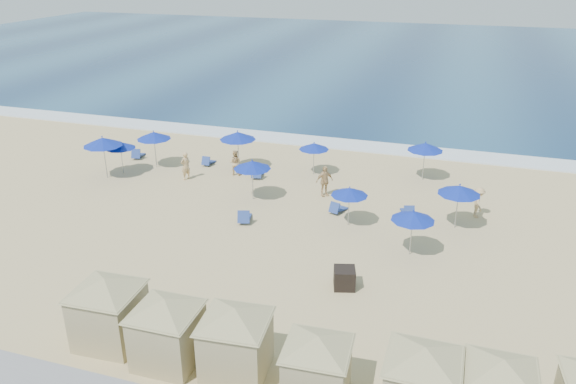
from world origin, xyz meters
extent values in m
plane|color=tan|center=(0.00, 0.00, 0.00)|extent=(160.00, 160.00, 0.00)
cube|color=navy|center=(0.00, 55.00, 0.03)|extent=(160.00, 80.00, 0.06)
cube|color=white|center=(0.00, 15.50, 0.04)|extent=(160.00, 2.50, 0.08)
cube|color=black|center=(4.46, -3.17, 0.44)|extent=(1.09, 1.09, 0.88)
cube|color=tan|center=(-2.80, -9.20, 1.05)|extent=(2.20, 2.20, 2.11)
cube|color=tan|center=(-2.80, -9.20, 2.11)|extent=(2.31, 2.31, 0.08)
pyramid|color=tan|center=(-2.80, -9.20, 2.63)|extent=(4.62, 4.62, 0.53)
cube|color=tan|center=(-0.29, -9.53, 1.01)|extent=(2.04, 2.04, 2.02)
cube|color=tan|center=(-0.29, -9.53, 2.02)|extent=(2.14, 2.14, 0.08)
pyramid|color=tan|center=(-0.29, -9.53, 2.52)|extent=(4.42, 4.42, 0.50)
cube|color=tan|center=(2.14, -9.35, 1.02)|extent=(2.20, 2.20, 2.04)
cube|color=tan|center=(2.14, -9.35, 2.04)|extent=(2.31, 2.31, 0.08)
pyramid|color=tan|center=(2.14, -9.35, 2.55)|extent=(4.46, 4.46, 0.51)
cube|color=tan|center=(4.99, -9.68, 0.95)|extent=(2.01, 2.01, 1.90)
cube|color=tan|center=(4.99, -9.68, 1.90)|extent=(2.11, 2.11, 0.08)
pyramid|color=tan|center=(4.99, -9.68, 2.38)|extent=(4.16, 4.16, 0.48)
cube|color=tan|center=(8.14, -9.47, 2.05)|extent=(2.18, 2.18, 0.08)
pyramid|color=tan|center=(8.14, -9.47, 2.56)|extent=(4.49, 4.49, 0.51)
cube|color=tan|center=(10.31, -9.14, 1.92)|extent=(2.03, 2.03, 0.08)
pyramid|color=tan|center=(10.31, -9.14, 2.40)|extent=(4.22, 4.22, 0.48)
cylinder|color=#A5A8AD|center=(-11.89, 5.60, 0.86)|extent=(0.05, 0.05, 1.72)
cone|color=#0E259B|center=(-11.89, 5.60, 1.88)|extent=(1.90, 1.90, 0.41)
sphere|color=#0E259B|center=(-11.89, 5.60, 2.12)|extent=(0.07, 0.07, 0.07)
cylinder|color=#A5A8AD|center=(-12.41, 4.61, 1.08)|extent=(0.06, 0.06, 2.16)
cone|color=#0E259B|center=(-12.41, 4.61, 2.36)|extent=(2.39, 2.39, 0.51)
sphere|color=#0E259B|center=(-12.41, 4.61, 2.68)|extent=(0.09, 0.09, 0.09)
cylinder|color=#A5A8AD|center=(-10.42, 7.21, 0.99)|extent=(0.05, 0.05, 1.99)
cone|color=#0E259B|center=(-10.42, 7.21, 2.17)|extent=(2.20, 2.20, 0.47)
sphere|color=#0E259B|center=(-10.42, 7.21, 2.46)|extent=(0.08, 0.08, 0.08)
cylinder|color=#A5A8AD|center=(-5.08, 8.43, 1.05)|extent=(0.06, 0.06, 2.10)
cone|color=#0E259B|center=(-5.08, 8.43, 2.29)|extent=(2.32, 2.32, 0.50)
sphere|color=#0E259B|center=(-5.08, 8.43, 2.60)|extent=(0.09, 0.09, 0.09)
cylinder|color=#A5A8AD|center=(-2.49, 4.25, 0.96)|extent=(0.05, 0.05, 1.92)
cone|color=#0E259B|center=(-2.49, 4.25, 2.09)|extent=(2.12, 2.12, 0.45)
sphere|color=#0E259B|center=(-2.49, 4.25, 2.37)|extent=(0.08, 0.08, 0.08)
cylinder|color=#A5A8AD|center=(-0.23, 9.10, 0.86)|extent=(0.05, 0.05, 1.72)
cone|color=#0E259B|center=(-0.23, 9.10, 1.87)|extent=(1.90, 1.90, 0.41)
sphere|color=#0E259B|center=(-0.23, 9.10, 2.12)|extent=(0.07, 0.07, 0.07)
cylinder|color=#A5A8AD|center=(3.38, 2.65, 0.86)|extent=(0.05, 0.05, 1.72)
cone|color=#0E259B|center=(3.38, 2.65, 1.88)|extent=(1.90, 1.90, 0.41)
sphere|color=#0E259B|center=(3.38, 2.65, 2.13)|extent=(0.07, 0.07, 0.07)
cylinder|color=#A5A8AD|center=(6.45, 10.27, 0.98)|extent=(0.05, 0.05, 1.97)
cone|color=#0E259B|center=(6.45, 10.27, 2.15)|extent=(2.17, 2.17, 0.47)
sphere|color=#0E259B|center=(6.45, 10.27, 2.43)|extent=(0.08, 0.08, 0.08)
cylinder|color=#A5A8AD|center=(8.66, 4.01, 0.97)|extent=(0.05, 0.05, 1.94)
cone|color=#0E259B|center=(8.66, 4.01, 2.11)|extent=(2.14, 2.14, 0.46)
sphere|color=#0E259B|center=(8.66, 4.01, 2.39)|extent=(0.08, 0.08, 0.08)
cylinder|color=#A5A8AD|center=(6.77, 0.50, 0.91)|extent=(0.05, 0.05, 1.83)
cone|color=#0E259B|center=(6.77, 0.50, 2.00)|extent=(2.02, 2.02, 0.43)
sphere|color=#0E259B|center=(6.77, 0.50, 2.26)|extent=(0.08, 0.08, 0.08)
cube|color=navy|center=(-12.59, 8.56, 0.17)|extent=(0.91, 1.40, 0.35)
cube|color=navy|center=(-12.45, 8.04, 0.43)|extent=(0.68, 0.49, 0.63)
cube|color=navy|center=(-7.37, 8.79, 0.16)|extent=(0.55, 1.17, 0.32)
cube|color=navy|center=(-7.37, 8.30, 0.39)|extent=(0.55, 0.32, 0.57)
cube|color=navy|center=(-3.50, 7.68, 0.18)|extent=(0.89, 1.43, 0.37)
cube|color=navy|center=(-3.38, 7.14, 0.45)|extent=(0.69, 0.49, 0.64)
cube|color=navy|center=(-1.93, 1.57, 0.18)|extent=(0.97, 1.45, 0.37)
cube|color=navy|center=(-1.78, 1.03, 0.45)|extent=(0.70, 0.52, 0.64)
cube|color=navy|center=(2.56, 4.14, 0.16)|extent=(0.91, 1.30, 0.33)
cube|color=navy|center=(2.40, 3.67, 0.40)|extent=(0.63, 0.49, 0.58)
cube|color=navy|center=(6.14, 4.92, 0.16)|extent=(0.90, 1.32, 0.33)
cube|color=navy|center=(6.29, 4.44, 0.40)|extent=(0.64, 0.48, 0.58)
imported|color=tan|center=(-7.56, 5.86, 0.89)|extent=(0.67, 0.77, 1.78)
imported|color=tan|center=(-4.94, 7.54, 0.80)|extent=(0.82, 0.66, 1.61)
imported|color=tan|center=(1.25, 5.99, 0.91)|extent=(1.10, 1.04, 1.82)
imported|color=tan|center=(9.72, 5.73, 0.83)|extent=(0.83, 1.18, 1.67)
camera|label=1|loc=(8.33, -23.12, 13.01)|focal=35.00mm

